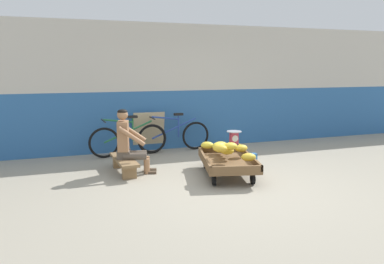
{
  "coord_description": "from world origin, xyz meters",
  "views": [
    {
      "loc": [
        -2.31,
        -5.09,
        1.85
      ],
      "look_at": [
        -0.3,
        0.85,
        0.75
      ],
      "focal_mm": 34.4,
      "sensor_mm": 36.0,
      "label": 1
    }
  ],
  "objects_px": {
    "sign_board": "(149,131)",
    "shopping_bag": "(252,160)",
    "low_bench": "(124,162)",
    "vendor_seated": "(128,142)",
    "weighing_scale": "(234,138)",
    "banana_cart": "(227,162)",
    "bicycle_far_left": "(174,136)",
    "plastic_crate": "(234,153)",
    "bicycle_near_left": "(128,139)"
  },
  "relations": [
    {
      "from": "banana_cart",
      "to": "bicycle_far_left",
      "type": "bearing_deg",
      "value": 99.29
    },
    {
      "from": "banana_cart",
      "to": "weighing_scale",
      "type": "distance_m",
      "value": 1.15
    },
    {
      "from": "low_bench",
      "to": "shopping_bag",
      "type": "height_order",
      "value": "low_bench"
    },
    {
      "from": "bicycle_near_left",
      "to": "bicycle_far_left",
      "type": "bearing_deg",
      "value": 5.63
    },
    {
      "from": "plastic_crate",
      "to": "banana_cart",
      "type": "bearing_deg",
      "value": -120.7
    },
    {
      "from": "plastic_crate",
      "to": "bicycle_near_left",
      "type": "height_order",
      "value": "bicycle_near_left"
    },
    {
      "from": "plastic_crate",
      "to": "vendor_seated",
      "type": "bearing_deg",
      "value": -173.39
    },
    {
      "from": "sign_board",
      "to": "shopping_bag",
      "type": "bearing_deg",
      "value": -50.46
    },
    {
      "from": "vendor_seated",
      "to": "sign_board",
      "type": "bearing_deg",
      "value": 66.42
    },
    {
      "from": "weighing_scale",
      "to": "bicycle_near_left",
      "type": "height_order",
      "value": "bicycle_near_left"
    },
    {
      "from": "plastic_crate",
      "to": "low_bench",
      "type": "bearing_deg",
      "value": -174.16
    },
    {
      "from": "banana_cart",
      "to": "low_bench",
      "type": "height_order",
      "value": "banana_cart"
    },
    {
      "from": "sign_board",
      "to": "vendor_seated",
      "type": "bearing_deg",
      "value": -113.58
    },
    {
      "from": "shopping_bag",
      "to": "bicycle_far_left",
      "type": "bearing_deg",
      "value": 122.04
    },
    {
      "from": "sign_board",
      "to": "shopping_bag",
      "type": "height_order",
      "value": "sign_board"
    },
    {
      "from": "bicycle_far_left",
      "to": "shopping_bag",
      "type": "height_order",
      "value": "bicycle_far_left"
    },
    {
      "from": "plastic_crate",
      "to": "sign_board",
      "type": "bearing_deg",
      "value": 136.53
    },
    {
      "from": "sign_board",
      "to": "banana_cart",
      "type": "bearing_deg",
      "value": -69.63
    },
    {
      "from": "banana_cart",
      "to": "low_bench",
      "type": "bearing_deg",
      "value": 155.94
    },
    {
      "from": "low_bench",
      "to": "vendor_seated",
      "type": "xyz_separation_m",
      "value": [
        0.09,
        -0.02,
        0.37
      ]
    },
    {
      "from": "bicycle_near_left",
      "to": "bicycle_far_left",
      "type": "relative_size",
      "value": 1.0
    },
    {
      "from": "vendor_seated",
      "to": "bicycle_far_left",
      "type": "bearing_deg",
      "value": 48.46
    },
    {
      "from": "plastic_crate",
      "to": "weighing_scale",
      "type": "relative_size",
      "value": 1.2
    },
    {
      "from": "low_bench",
      "to": "weighing_scale",
      "type": "height_order",
      "value": "weighing_scale"
    },
    {
      "from": "plastic_crate",
      "to": "weighing_scale",
      "type": "distance_m",
      "value": 0.3
    },
    {
      "from": "bicycle_far_left",
      "to": "shopping_bag",
      "type": "relative_size",
      "value": 6.92
    },
    {
      "from": "bicycle_near_left",
      "to": "vendor_seated",
      "type": "bearing_deg",
      "value": -98.71
    },
    {
      "from": "weighing_scale",
      "to": "plastic_crate",
      "type": "bearing_deg",
      "value": 90.0
    },
    {
      "from": "vendor_seated",
      "to": "sign_board",
      "type": "distance_m",
      "value": 1.78
    },
    {
      "from": "plastic_crate",
      "to": "bicycle_near_left",
      "type": "distance_m",
      "value": 2.23
    },
    {
      "from": "weighing_scale",
      "to": "bicycle_near_left",
      "type": "bearing_deg",
      "value": 152.0
    },
    {
      "from": "vendor_seated",
      "to": "bicycle_near_left",
      "type": "height_order",
      "value": "vendor_seated"
    },
    {
      "from": "shopping_bag",
      "to": "banana_cart",
      "type": "bearing_deg",
      "value": -147.98
    },
    {
      "from": "plastic_crate",
      "to": "sign_board",
      "type": "distance_m",
      "value": 2.02
    },
    {
      "from": "vendor_seated",
      "to": "banana_cart",
      "type": "bearing_deg",
      "value": -24.59
    },
    {
      "from": "vendor_seated",
      "to": "weighing_scale",
      "type": "distance_m",
      "value": 2.18
    },
    {
      "from": "bicycle_far_left",
      "to": "vendor_seated",
      "type": "bearing_deg",
      "value": -131.54
    },
    {
      "from": "plastic_crate",
      "to": "bicycle_far_left",
      "type": "bearing_deg",
      "value": 128.94
    },
    {
      "from": "banana_cart",
      "to": "shopping_bag",
      "type": "relative_size",
      "value": 6.63
    },
    {
      "from": "weighing_scale",
      "to": "bicycle_far_left",
      "type": "xyz_separation_m",
      "value": [
        -0.93,
        1.15,
        -0.1
      ]
    },
    {
      "from": "bicycle_far_left",
      "to": "bicycle_near_left",
      "type": "bearing_deg",
      "value": -174.37
    },
    {
      "from": "weighing_scale",
      "to": "sign_board",
      "type": "relative_size",
      "value": 0.34
    },
    {
      "from": "shopping_bag",
      "to": "low_bench",
      "type": "bearing_deg",
      "value": 172.69
    },
    {
      "from": "plastic_crate",
      "to": "bicycle_far_left",
      "type": "xyz_separation_m",
      "value": [
        -0.93,
        1.14,
        0.2
      ]
    },
    {
      "from": "low_bench",
      "to": "sign_board",
      "type": "xyz_separation_m",
      "value": [
        0.8,
        1.61,
        0.24
      ]
    },
    {
      "from": "vendor_seated",
      "to": "shopping_bag",
      "type": "height_order",
      "value": "vendor_seated"
    },
    {
      "from": "banana_cart",
      "to": "vendor_seated",
      "type": "relative_size",
      "value": 1.4
    },
    {
      "from": "weighing_scale",
      "to": "shopping_bag",
      "type": "xyz_separation_m",
      "value": [
        0.13,
        -0.53,
        -0.33
      ]
    },
    {
      "from": "weighing_scale",
      "to": "bicycle_far_left",
      "type": "relative_size",
      "value": 0.18
    },
    {
      "from": "vendor_seated",
      "to": "plastic_crate",
      "type": "xyz_separation_m",
      "value": [
        2.16,
        0.25,
        -0.42
      ]
    }
  ]
}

